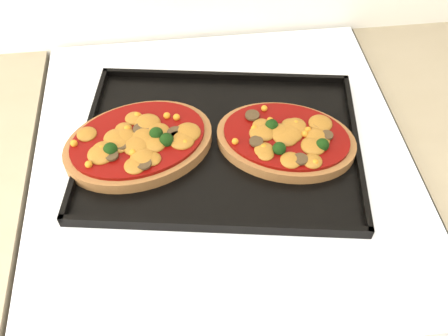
{
  "coord_description": "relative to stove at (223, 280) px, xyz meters",
  "views": [
    {
      "loc": [
        -0.05,
        1.18,
        1.5
      ],
      "look_at": [
        0.0,
        1.65,
        0.92
      ],
      "focal_mm": 40.0,
      "sensor_mm": 36.0,
      "label": 1
    }
  ],
  "objects": [
    {
      "name": "pizza_right",
      "position": [
        0.1,
        -0.01,
        0.48
      ],
      "size": [
        0.26,
        0.22,
        0.03
      ],
      "primitive_type": null,
      "rotation": [
        0.0,
        0.0,
        -0.35
      ],
      "color": "#9B6335",
      "rests_on": "baking_tray"
    },
    {
      "name": "pizza_left",
      "position": [
        -0.13,
        0.01,
        0.48
      ],
      "size": [
        0.27,
        0.22,
        0.03
      ],
      "primitive_type": null,
      "rotation": [
        0.0,
        0.0,
        0.26
      ],
      "color": "#9B6335",
      "rests_on": "baking_tray"
    },
    {
      "name": "stove",
      "position": [
        0.0,
        0.0,
        0.0
      ],
      "size": [
        0.6,
        0.6,
        0.91
      ],
      "primitive_type": "cube",
      "color": "silver",
      "rests_on": "floor"
    },
    {
      "name": "baking_tray",
      "position": [
        -0.0,
        0.0,
        0.47
      ],
      "size": [
        0.48,
        0.39,
        0.02
      ],
      "primitive_type": "cube",
      "rotation": [
        0.0,
        0.0,
        -0.16
      ],
      "color": "black",
      "rests_on": "stove"
    }
  ]
}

